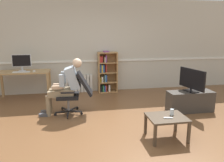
% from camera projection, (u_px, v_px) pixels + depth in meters
% --- Properties ---
extents(ground_plane, '(18.00, 18.00, 0.00)m').
position_uv_depth(ground_plane, '(112.00, 126.00, 4.31)').
color(ground_plane, brown).
extents(back_wall, '(12.00, 0.13, 2.70)m').
position_uv_depth(back_wall, '(96.00, 46.00, 6.54)').
color(back_wall, beige).
rests_on(back_wall, ground_plane).
extents(computer_desk, '(1.35, 0.59, 0.76)m').
position_uv_depth(computer_desk, '(24.00, 75.00, 5.87)').
color(computer_desk, tan).
rests_on(computer_desk, ground_plane).
extents(imac_monitor, '(0.49, 0.14, 0.44)m').
position_uv_depth(imac_monitor, '(22.00, 61.00, 5.86)').
color(imac_monitor, silver).
rests_on(imac_monitor, computer_desk).
extents(keyboard, '(0.42, 0.12, 0.02)m').
position_uv_depth(keyboard, '(21.00, 72.00, 5.71)').
color(keyboard, white).
rests_on(keyboard, computer_desk).
extents(computer_mouse, '(0.06, 0.10, 0.03)m').
position_uv_depth(computer_mouse, '(34.00, 71.00, 5.78)').
color(computer_mouse, white).
rests_on(computer_mouse, computer_desk).
extents(bookshelf, '(0.56, 0.29, 1.22)m').
position_uv_depth(bookshelf, '(106.00, 73.00, 6.56)').
color(bookshelf, '#AD7F4C').
rests_on(bookshelf, ground_plane).
extents(radiator, '(0.89, 0.08, 0.52)m').
position_uv_depth(radiator, '(77.00, 84.00, 6.58)').
color(radiator, white).
rests_on(radiator, ground_plane).
extents(office_chair, '(0.87, 0.62, 0.95)m').
position_uv_depth(office_chair, '(76.00, 91.00, 4.84)').
color(office_chair, black).
rests_on(office_chair, ground_plane).
extents(person_seated, '(0.96, 0.41, 1.24)m').
position_uv_depth(person_seated, '(66.00, 85.00, 4.79)').
color(person_seated, '#937F60').
rests_on(person_seated, ground_plane).
extents(tv_stand, '(1.03, 0.37, 0.47)m').
position_uv_depth(tv_stand, '(190.00, 101.00, 5.06)').
color(tv_stand, '#3D3833').
rests_on(tv_stand, ground_plane).
extents(tv_screen, '(0.26, 0.76, 0.52)m').
position_uv_depth(tv_screen, '(192.00, 80.00, 4.94)').
color(tv_screen, black).
rests_on(tv_screen, tv_stand).
extents(coffee_table, '(0.64, 0.53, 0.40)m').
position_uv_depth(coffee_table, '(167.00, 120.00, 3.76)').
color(coffee_table, '#4C3D2D').
rests_on(coffee_table, ground_plane).
extents(drinking_glass, '(0.07, 0.07, 0.10)m').
position_uv_depth(drinking_glass, '(172.00, 112.00, 3.81)').
color(drinking_glass, silver).
rests_on(drinking_glass, coffee_table).
extents(spare_remote, '(0.15, 0.06, 0.02)m').
position_uv_depth(spare_remote, '(168.00, 118.00, 3.66)').
color(spare_remote, white).
rests_on(spare_remote, coffee_table).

